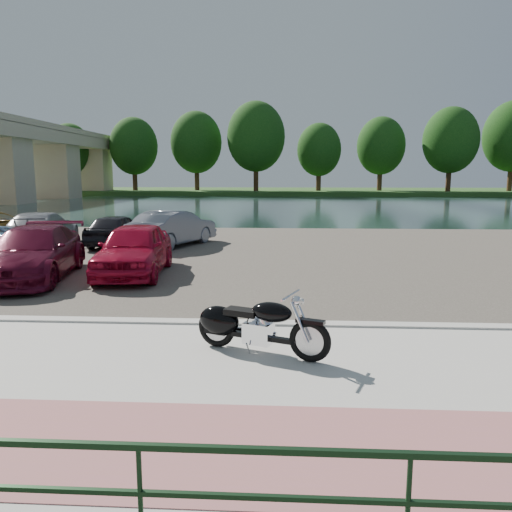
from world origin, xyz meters
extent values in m
plane|color=#595447|center=(0.00, 0.00, 0.00)|extent=(200.00, 200.00, 0.00)
cube|color=#BCB9B1|center=(0.00, -1.00, 0.05)|extent=(60.00, 6.00, 0.10)
cube|color=#A8665F|center=(0.00, -2.50, 0.10)|extent=(60.00, 2.00, 0.01)
cube|color=#BCB9B1|center=(0.00, 2.00, 0.07)|extent=(60.00, 0.30, 0.14)
cube|color=#443F37|center=(0.00, 11.00, 0.02)|extent=(60.00, 18.00, 0.04)
cube|color=#172A28|center=(0.00, 40.00, 0.00)|extent=(120.00, 40.00, 0.00)
cube|color=#1F4619|center=(0.00, 72.00, 0.30)|extent=(120.00, 24.00, 0.60)
cube|color=tan|center=(-28.00, 54.00, 3.60)|extent=(6.00, 4.00, 7.20)
cube|color=tan|center=(-28.00, 66.00, 3.60)|extent=(6.00, 4.00, 7.20)
cylinder|color=black|center=(0.00, -4.00, 0.55)|extent=(0.04, 0.04, 0.90)
cylinder|color=black|center=(2.00, -4.00, 0.55)|extent=(0.04, 0.04, 0.90)
cube|color=black|center=(0.00, -4.00, 0.98)|extent=(24.00, 0.05, 0.05)
cube|color=black|center=(0.00, -4.00, 0.60)|extent=(24.00, 0.04, 0.04)
cylinder|color=#3B2515|center=(-30.00, 64.60, 2.85)|extent=(0.70, 0.70, 4.50)
ellipsoid|color=#10370F|center=(-30.00, 64.60, 6.45)|extent=(6.30, 6.30, 7.56)
cylinder|color=#3B2515|center=(-21.00, 66.00, 3.08)|extent=(0.70, 0.70, 4.95)
ellipsoid|color=#10370F|center=(-21.00, 66.00, 7.04)|extent=(6.93, 6.93, 8.32)
cylinder|color=#3B2515|center=(-12.00, 67.40, 3.30)|extent=(0.70, 0.70, 5.40)
ellipsoid|color=#10370F|center=(-12.00, 67.40, 7.62)|extent=(7.56, 7.56, 9.07)
cylinder|color=#3B2515|center=(-3.00, 64.60, 3.52)|extent=(0.70, 0.70, 5.85)
ellipsoid|color=#10370F|center=(-3.00, 64.60, 8.21)|extent=(8.19, 8.19, 9.83)
cylinder|color=#3B2515|center=(6.00, 66.00, 2.85)|extent=(0.70, 0.70, 4.50)
ellipsoid|color=#10370F|center=(6.00, 66.00, 6.45)|extent=(6.30, 6.30, 7.56)
cylinder|color=#3B2515|center=(15.00, 67.40, 3.08)|extent=(0.70, 0.70, 4.95)
ellipsoid|color=#10370F|center=(15.00, 67.40, 7.04)|extent=(6.93, 6.93, 8.32)
cylinder|color=#3B2515|center=(24.00, 64.60, 3.30)|extent=(0.70, 0.70, 5.40)
ellipsoid|color=#10370F|center=(24.00, 64.60, 7.62)|extent=(7.56, 7.56, 9.07)
cylinder|color=#3B2515|center=(33.00, 66.00, 3.52)|extent=(0.70, 0.70, 5.85)
torus|color=black|center=(1.49, 0.04, 0.44)|extent=(0.68, 0.36, 0.68)
torus|color=black|center=(-0.05, 0.65, 0.44)|extent=(0.68, 0.36, 0.68)
cylinder|color=#B2B2B7|center=(1.49, 0.04, 0.44)|extent=(0.45, 0.22, 0.46)
cylinder|color=#B2B2B7|center=(-0.05, 0.65, 0.44)|extent=(0.45, 0.22, 0.46)
cylinder|color=silver|center=(1.32, 0.00, 0.74)|extent=(0.32, 0.17, 0.63)
cylinder|color=silver|center=(1.39, 0.19, 0.74)|extent=(0.32, 0.17, 0.63)
cylinder|color=silver|center=(1.18, 0.16, 1.13)|extent=(0.31, 0.71, 0.04)
sphere|color=silver|center=(1.27, 0.13, 1.05)|extent=(0.21, 0.21, 0.16)
sphere|color=silver|center=(1.34, 0.10, 1.05)|extent=(0.14, 0.14, 0.11)
cube|color=black|center=(1.49, 0.04, 0.75)|extent=(0.47, 0.30, 0.06)
cube|color=black|center=(0.72, 0.35, 0.38)|extent=(1.15, 0.53, 0.08)
cube|color=silver|center=(0.67, 0.36, 0.45)|extent=(0.54, 0.46, 0.34)
cylinder|color=silver|center=(0.77, 0.33, 0.65)|extent=(0.29, 0.26, 0.27)
cylinder|color=silver|center=(0.58, 0.40, 0.65)|extent=(0.29, 0.26, 0.27)
ellipsoid|color=black|center=(0.89, 0.28, 0.82)|extent=(0.76, 0.58, 0.32)
cube|color=black|center=(0.39, 0.47, 0.76)|extent=(0.61, 0.46, 0.10)
ellipsoid|color=black|center=(0.00, 0.63, 0.56)|extent=(0.80, 0.58, 0.50)
cube|color=black|center=(-0.05, 0.65, 0.49)|extent=(0.44, 0.31, 0.30)
cylinder|color=silver|center=(0.45, 0.62, 0.32)|extent=(1.06, 0.49, 0.09)
cylinder|color=silver|center=(0.45, 0.62, 0.40)|extent=(1.06, 0.49, 0.09)
cylinder|color=#B2B2B7|center=(0.51, 0.23, 0.23)|extent=(0.07, 0.14, 0.22)
imported|color=#580C24|center=(-6.02, 6.17, 0.78)|extent=(2.90, 5.37, 1.48)
imported|color=#A60B29|center=(-3.33, 6.91, 0.80)|extent=(2.16, 4.61, 1.52)
imported|color=gray|center=(-8.68, 12.05, 0.77)|extent=(2.94, 5.34, 1.46)
imported|color=black|center=(-5.89, 12.86, 0.71)|extent=(1.73, 3.97, 1.33)
imported|color=slate|center=(-3.50, 12.92, 0.78)|extent=(3.11, 4.73, 1.47)
camera|label=1|loc=(1.07, -7.37, 2.98)|focal=35.00mm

